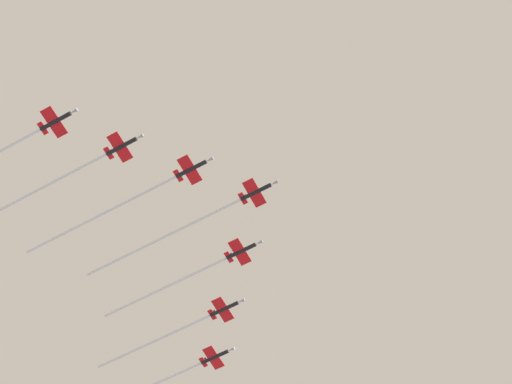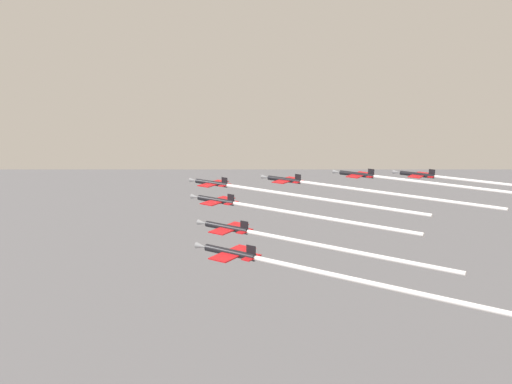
# 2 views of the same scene
# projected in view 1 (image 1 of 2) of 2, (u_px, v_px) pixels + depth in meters

# --- Properties ---
(jet_lead) EXTENTS (46.77, 30.21, 2.17)m
(jet_lead) POSITION_uv_depth(u_px,v_px,m) (199.00, 220.00, 173.87)
(jet_lead) COLOR black
(jet_port_inner) EXTENTS (40.00, 25.90, 2.17)m
(jet_port_inner) POSITION_uv_depth(u_px,v_px,m) (199.00, 271.00, 179.64)
(jet_port_inner) COLOR black
(jet_starboard_inner) EXTENTS (45.97, 29.69, 2.17)m
(jet_starboard_inner) POSITION_uv_depth(u_px,v_px,m) (136.00, 197.00, 171.30)
(jet_starboard_inner) COLOR black
(jet_port_outer) EXTENTS (38.45, 24.91, 2.17)m
(jet_port_outer) POSITION_uv_depth(u_px,v_px,m) (186.00, 327.00, 185.49)
(jet_port_outer) COLOR black
(jet_starboard_outer) EXTENTS (46.20, 29.84, 2.17)m
(jet_starboard_outer) POSITION_uv_depth(u_px,v_px,m) (67.00, 175.00, 169.60)
(jet_starboard_outer) COLOR black
(jet_center_rear) EXTENTS (51.95, 33.50, 2.17)m
(jet_center_rear) POSITION_uv_depth(u_px,v_px,m) (156.00, 383.00, 193.77)
(jet_center_rear) COLOR black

